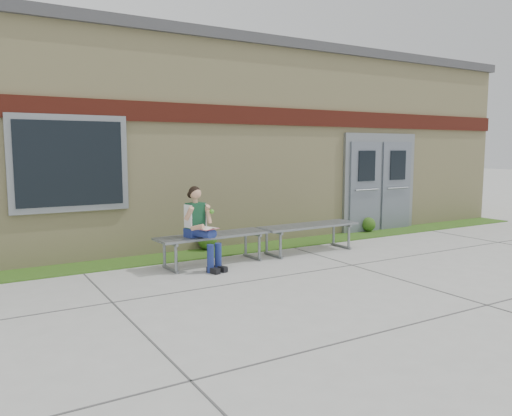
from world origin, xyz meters
TOP-DOWN VIEW (x-y plane):
  - ground at (0.00, 0.00)m, footprint 80.00×80.00m
  - grass_strip at (0.00, 2.60)m, footprint 16.00×0.80m
  - school_building at (-0.00, 5.99)m, footprint 16.20×6.22m
  - bench_left at (-0.96, 1.77)m, footprint 2.01×0.67m
  - bench_right at (1.04, 1.77)m, footprint 2.03×0.60m
  - girl at (-1.28, 1.57)m, footprint 0.52×0.78m
  - shrub_mid at (-0.57, 2.85)m, footprint 0.37×0.37m
  - shrub_east at (3.58, 2.85)m, footprint 0.33×0.33m

SIDE VIEW (x-z plane):
  - ground at x=0.00m, z-range 0.00..0.00m
  - grass_strip at x=0.00m, z-range 0.00..0.02m
  - shrub_east at x=3.58m, z-range 0.02..0.35m
  - shrub_mid at x=-0.57m, z-range 0.02..0.39m
  - bench_left at x=-0.96m, z-range 0.14..0.65m
  - bench_right at x=1.04m, z-range 0.14..0.67m
  - girl at x=-1.28m, z-range 0.06..1.40m
  - school_building at x=0.00m, z-range 0.00..4.20m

